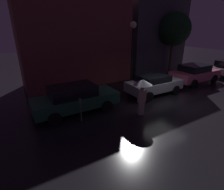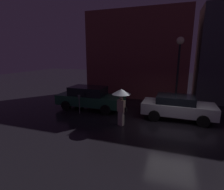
{
  "view_description": "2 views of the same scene",
  "coord_description": "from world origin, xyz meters",
  "px_view_note": "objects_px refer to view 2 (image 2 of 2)",
  "views": [
    {
      "loc": [
        -8.18,
        -6.96,
        4.31
      ],
      "look_at": [
        -3.7,
        0.46,
        0.95
      ],
      "focal_mm": 28.0,
      "sensor_mm": 36.0,
      "label": 1
    },
    {
      "loc": [
        -0.3,
        -8.89,
        3.6
      ],
      "look_at": [
        -3.46,
        0.37,
        1.33
      ],
      "focal_mm": 28.0,
      "sensor_mm": 36.0,
      "label": 2
    }
  ],
  "objects_px": {
    "parking_meter": "(79,102)",
    "parked_car_silver": "(177,107)",
    "street_lamp_near": "(179,56)",
    "parked_car_green": "(90,97)",
    "pedestrian_with_umbrella": "(121,97)"
  },
  "relations": [
    {
      "from": "parked_car_silver",
      "to": "parking_meter",
      "type": "bearing_deg",
      "value": -168.75
    },
    {
      "from": "parking_meter",
      "to": "pedestrian_with_umbrella",
      "type": "bearing_deg",
      "value": -17.9
    },
    {
      "from": "parked_car_green",
      "to": "parked_car_silver",
      "type": "distance_m",
      "value": 5.54
    },
    {
      "from": "parked_car_green",
      "to": "parked_car_silver",
      "type": "xyz_separation_m",
      "value": [
        5.53,
        -0.15,
        -0.06
      ]
    },
    {
      "from": "parked_car_silver",
      "to": "street_lamp_near",
      "type": "relative_size",
      "value": 0.83
    },
    {
      "from": "parking_meter",
      "to": "parked_car_silver",
      "type": "bearing_deg",
      "value": 10.05
    },
    {
      "from": "parked_car_silver",
      "to": "street_lamp_near",
      "type": "distance_m",
      "value": 3.76
    },
    {
      "from": "parked_car_green",
      "to": "street_lamp_near",
      "type": "distance_m",
      "value": 6.57
    },
    {
      "from": "parked_car_silver",
      "to": "street_lamp_near",
      "type": "bearing_deg",
      "value": 92.4
    },
    {
      "from": "parking_meter",
      "to": "street_lamp_near",
      "type": "xyz_separation_m",
      "value": [
        5.65,
        3.51,
        2.78
      ]
    },
    {
      "from": "parked_car_silver",
      "to": "parking_meter",
      "type": "distance_m",
      "value": 5.79
    },
    {
      "from": "street_lamp_near",
      "to": "parked_car_green",
      "type": "bearing_deg",
      "value": -156.81
    },
    {
      "from": "parked_car_green",
      "to": "parking_meter",
      "type": "bearing_deg",
      "value": -98.02
    },
    {
      "from": "pedestrian_with_umbrella",
      "to": "street_lamp_near",
      "type": "xyz_separation_m",
      "value": [
        2.69,
        4.47,
        2.02
      ]
    },
    {
      "from": "parked_car_silver",
      "to": "street_lamp_near",
      "type": "xyz_separation_m",
      "value": [
        -0.05,
        2.5,
        2.81
      ]
    }
  ]
}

